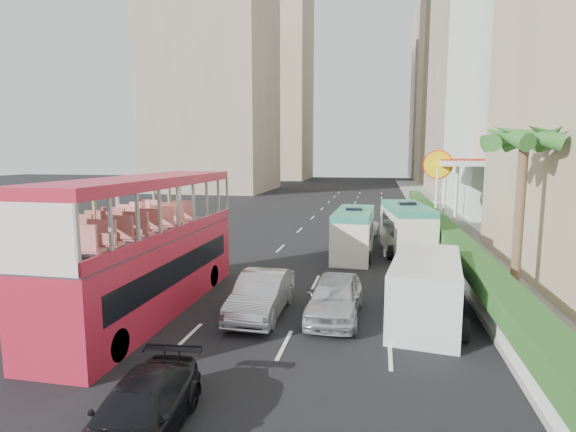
% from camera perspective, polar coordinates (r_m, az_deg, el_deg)
% --- Properties ---
extents(ground_plane, '(200.00, 200.00, 0.00)m').
position_cam_1_polar(ground_plane, '(16.23, 2.46, -13.35)').
color(ground_plane, black).
rests_on(ground_plane, ground).
extents(double_decker_bus, '(2.50, 11.00, 5.06)m').
position_cam_1_polar(double_decker_bus, '(17.44, -17.39, -3.55)').
color(double_decker_bus, '#B51B33').
rests_on(double_decker_bus, ground).
extents(car_silver_lane_a, '(1.63, 4.67, 1.54)m').
position_cam_1_polar(car_silver_lane_a, '(17.00, -3.37, -12.35)').
color(car_silver_lane_a, '#BBBDC2').
rests_on(car_silver_lane_a, ground).
extents(car_silver_lane_b, '(1.92, 4.56, 1.54)m').
position_cam_1_polar(car_silver_lane_b, '(16.79, 5.94, -12.64)').
color(car_silver_lane_b, '#BBBDC2').
rests_on(car_silver_lane_b, ground).
extents(van_asset, '(3.08, 5.13, 1.34)m').
position_cam_1_polar(van_asset, '(31.76, 8.86, -2.88)').
color(van_asset, silver).
rests_on(van_asset, ground).
extents(minibus_near, '(2.20, 6.11, 2.68)m').
position_cam_1_polar(minibus_near, '(26.21, 8.34, -2.17)').
color(minibus_near, silver).
rests_on(minibus_near, ground).
extents(minibus_far, '(3.01, 6.73, 2.88)m').
position_cam_1_polar(minibus_far, '(27.78, 14.78, -1.57)').
color(minibus_far, silver).
rests_on(minibus_far, ground).
extents(panel_van_near, '(2.95, 5.82, 2.23)m').
position_cam_1_polar(panel_van_near, '(16.86, 17.08, -8.89)').
color(panel_van_near, silver).
rests_on(panel_van_near, ground).
extents(panel_van_far, '(1.84, 4.44, 1.76)m').
position_cam_1_polar(panel_van_far, '(35.83, 14.62, -0.39)').
color(panel_van_far, silver).
rests_on(panel_van_far, ground).
extents(sidewalk, '(6.00, 120.00, 0.18)m').
position_cam_1_polar(sidewalk, '(40.92, 20.68, -0.76)').
color(sidewalk, '#99968C').
rests_on(sidewalk, ground).
extents(kerb_wall, '(0.30, 44.00, 1.00)m').
position_cam_1_polar(kerb_wall, '(29.67, 18.75, -2.63)').
color(kerb_wall, silver).
rests_on(kerb_wall, sidewalk).
extents(hedge, '(1.10, 44.00, 0.70)m').
position_cam_1_polar(hedge, '(29.53, 18.82, -1.01)').
color(hedge, '#2D6626').
rests_on(hedge, kerb_wall).
extents(palm_tree, '(0.36, 0.36, 6.40)m').
position_cam_1_polar(palm_tree, '(19.88, 27.29, -0.21)').
color(palm_tree, brown).
rests_on(palm_tree, sidewalk).
extents(shell_station, '(6.50, 8.00, 5.50)m').
position_cam_1_polar(shell_station, '(38.85, 22.79, 2.65)').
color(shell_station, silver).
rests_on(shell_station, ground).
extents(tower_mid, '(16.00, 16.00, 50.00)m').
position_cam_1_polar(tower_mid, '(77.03, 24.58, 21.57)').
color(tower_mid, tan).
rests_on(tower_mid, ground).
extents(tower_far_a, '(14.00, 14.00, 44.00)m').
position_cam_1_polar(tower_far_a, '(99.37, 20.65, 16.72)').
color(tower_far_a, tan).
rests_on(tower_far_a, ground).
extents(tower_far_b, '(14.00, 14.00, 40.00)m').
position_cam_1_polar(tower_far_b, '(120.68, 18.91, 14.18)').
color(tower_far_b, tan).
rests_on(tower_far_b, ground).
extents(tower_left_a, '(18.00, 18.00, 52.00)m').
position_cam_1_polar(tower_left_a, '(77.40, -9.66, 22.84)').
color(tower_left_a, tan).
rests_on(tower_left_a, ground).
extents(tower_left_b, '(16.00, 16.00, 46.00)m').
position_cam_1_polar(tower_left_b, '(109.09, -1.69, 16.90)').
color(tower_left_b, tan).
rests_on(tower_left_b, ground).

